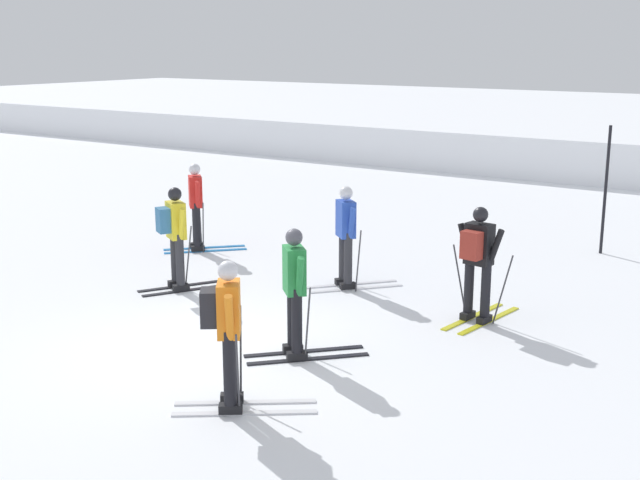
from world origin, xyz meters
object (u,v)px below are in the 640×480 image
(skier_orange, at_px, (227,328))
(skier_red, at_px, (196,204))
(skier_green, at_px, (295,289))
(skier_black, at_px, (478,259))
(skier_blue, at_px, (346,234))
(skier_yellow, at_px, (175,233))
(trail_marker_pole, at_px, (605,190))

(skier_orange, distance_m, skier_red, 7.36)
(skier_green, height_order, skier_orange, same)
(skier_black, xyz_separation_m, skier_red, (-6.26, 0.94, -0.04))
(skier_blue, height_order, skier_black, same)
(skier_green, xyz_separation_m, skier_yellow, (-3.37, 1.35, 0.04))
(skier_black, bearing_deg, skier_yellow, -165.36)
(skier_green, relative_size, skier_black, 1.00)
(skier_green, distance_m, trail_marker_pole, 7.91)
(skier_green, bearing_deg, skier_black, 62.10)
(skier_blue, xyz_separation_m, skier_red, (-3.76, 0.52, -0.00))
(skier_blue, height_order, trail_marker_pole, trail_marker_pole)
(skier_blue, xyz_separation_m, skier_yellow, (-2.24, -1.66, 0.04))
(skier_blue, height_order, skier_yellow, same)
(skier_blue, bearing_deg, skier_yellow, -143.57)
(trail_marker_pole, bearing_deg, skier_red, -147.67)
(skier_blue, relative_size, skier_red, 1.00)
(skier_yellow, bearing_deg, skier_red, 124.92)
(skier_red, bearing_deg, skier_black, -8.52)
(skier_red, bearing_deg, skier_orange, -45.11)
(skier_orange, height_order, trail_marker_pole, trail_marker_pole)
(skier_red, distance_m, skier_yellow, 2.65)
(skier_orange, distance_m, skier_black, 4.41)
(skier_black, xyz_separation_m, trail_marker_pole, (0.36, 5.12, 0.28))
(skier_black, relative_size, trail_marker_pole, 0.70)
(skier_black, distance_m, skier_red, 6.33)
(skier_green, distance_m, skier_yellow, 3.63)
(skier_yellow, relative_size, trail_marker_pole, 0.70)
(skier_blue, distance_m, skier_yellow, 2.79)
(skier_yellow, bearing_deg, skier_orange, -39.58)
(skier_green, relative_size, trail_marker_pole, 0.70)
(skier_green, bearing_deg, skier_orange, -79.78)
(skier_green, distance_m, skier_orange, 1.72)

